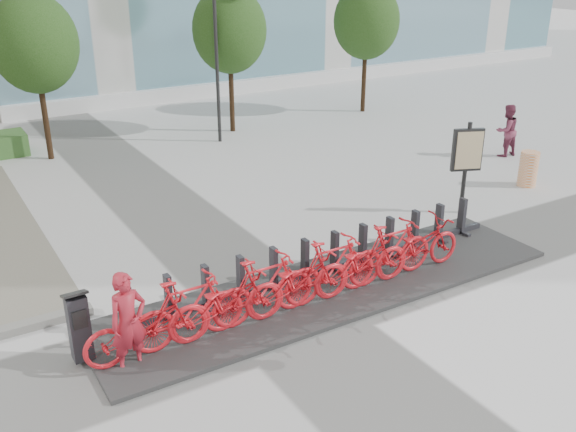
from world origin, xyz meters
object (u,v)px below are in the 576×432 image
construction_barrel (528,169)px  bike_0 (147,326)px  pedestrian (506,130)px  kiosk (79,326)px  map_sign (467,154)px  worker_red (129,322)px

construction_barrel → bike_0: bearing=-168.6°
pedestrian → bike_0: bearing=22.1°
kiosk → pedestrian: (14.67, 4.27, 0.16)m
bike_0 → map_sign: map_sign is taller
pedestrian → construction_barrel: (-1.68, -2.31, -0.34)m
bike_0 → map_sign: size_ratio=0.89×
kiosk → construction_barrel: (12.99, 1.96, -0.18)m
worker_red → construction_barrel: 12.62m
bike_0 → worker_red: bearing=109.6°
bike_0 → kiosk: bearing=63.9°
map_sign → kiosk: bearing=-148.4°
kiosk → map_sign: map_sign is taller
kiosk → bike_0: bearing=-26.6°
worker_red → bike_0: bearing=10.0°
kiosk → pedestrian: 15.28m
pedestrian → construction_barrel: 2.88m
worker_red → kiosk: bearing=128.3°
bike_0 → kiosk: 1.05m
worker_red → pedestrian: bearing=9.5°
map_sign → pedestrian: bearing=53.8°
kiosk → pedestrian: pedestrian is taller
bike_0 → construction_barrel: bike_0 is taller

